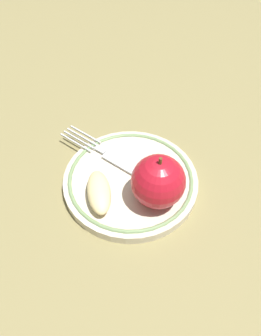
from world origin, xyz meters
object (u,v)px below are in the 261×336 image
at_px(plate, 130,180).
at_px(fork, 112,156).
at_px(apple_slice_front, 99,192).
at_px(apple_red_whole, 158,181).

relative_size(plate, fork, 1.11).
bearing_deg(apple_slice_front, plate, -59.80).
bearing_deg(plate, fork, 51.03).
distance_m(apple_slice_front, fork, 0.08).
bearing_deg(fork, apple_red_whole, 167.11).
relative_size(apple_red_whole, apple_slice_front, 1.12).
height_order(apple_red_whole, apple_slice_front, apple_red_whole).
bearing_deg(apple_red_whole, plate, 59.25).
height_order(plate, apple_slice_front, apple_slice_front).
height_order(plate, apple_red_whole, apple_red_whole).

